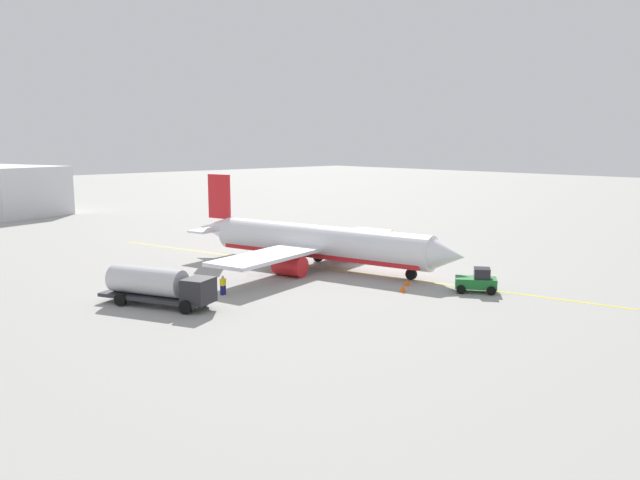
{
  "coord_description": "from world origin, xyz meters",
  "views": [
    {
      "loc": [
        48.0,
        -44.97,
        13.41
      ],
      "look_at": [
        0.0,
        0.0,
        3.0
      ],
      "focal_mm": 35.16,
      "sensor_mm": 36.0,
      "label": 1
    }
  ],
  "objects": [
    {
      "name": "ground_plane",
      "position": [
        0.0,
        0.0,
        0.0
      ],
      "size": [
        400.0,
        400.0,
        0.0
      ],
      "primitive_type": "plane",
      "color": "#9E9B96"
    },
    {
      "name": "airplane",
      "position": [
        -0.5,
        -0.12,
        2.6
      ],
      "size": [
        33.39,
        28.85,
        9.55
      ],
      "color": "white",
      "rests_on": "ground"
    },
    {
      "name": "fuel_tanker",
      "position": [
        2.34,
        -20.46,
        1.72
      ],
      "size": [
        10.31,
        6.37,
        3.15
      ],
      "color": "#2D2D33",
      "rests_on": "ground"
    },
    {
      "name": "pushback_tug",
      "position": [
        17.62,
        2.81,
        1.01
      ],
      "size": [
        4.1,
        3.85,
        2.2
      ],
      "color": "#196B28",
      "rests_on": "ground"
    },
    {
      "name": "refueling_worker",
      "position": [
        2.88,
        -14.43,
        0.82
      ],
      "size": [
        0.54,
        0.62,
        1.71
      ],
      "color": "navy",
      "rests_on": "ground"
    },
    {
      "name": "safety_cone_nose",
      "position": [
        11.77,
        0.22,
        0.33
      ],
      "size": [
        0.59,
        0.59,
        0.66
      ],
      "primitive_type": "cone",
      "color": "#F2590F",
      "rests_on": "ground"
    },
    {
      "name": "safety_cone_wingtip",
      "position": [
        13.07,
        -2.05,
        0.34
      ],
      "size": [
        0.61,
        0.61,
        0.68
      ],
      "primitive_type": "cone",
      "color": "#F2590F",
      "rests_on": "ground"
    },
    {
      "name": "taxi_line_marking",
      "position": [
        0.0,
        0.0,
        0.01
      ],
      "size": [
        59.96,
        14.41,
        0.01
      ],
      "primitive_type": "cube",
      "rotation": [
        0.0,
        0.0,
        0.23
      ],
      "color": "yellow",
      "rests_on": "ground"
    }
  ]
}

